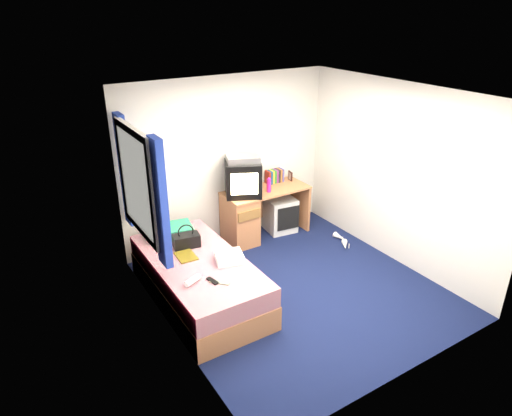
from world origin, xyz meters
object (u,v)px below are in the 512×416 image
crt_tv (243,178)px  colour_swatch_fan (219,282)px  vcr (243,158)px  towel (229,257)px  bed (199,280)px  water_bottle (192,280)px  storage_cube (280,214)px  pillow (170,231)px  magazine (186,256)px  pink_water_bottle (269,186)px  handbag (186,240)px  picture_frame (290,176)px  aerosol_can (261,184)px  remote_control (213,281)px  white_heels (342,241)px  desk (250,214)px

crt_tv → colour_swatch_fan: (-1.20, -1.54, -0.45)m
vcr → towel: vcr is taller
bed → crt_tv: size_ratio=3.10×
water_bottle → storage_cube: bearing=33.7°
pillow → magazine: bearing=-94.7°
bed → pink_water_bottle: 1.88m
handbag → pink_water_bottle: bearing=28.2°
pillow → crt_tv: 1.32m
water_bottle → colour_swatch_fan: water_bottle is taller
towel → handbag: bearing=115.3°
picture_frame → handbag: (-2.08, -0.74, -0.19)m
magazine → colour_swatch_fan: magazine is taller
bed → pillow: size_ratio=3.59×
crt_tv → magazine: bearing=-121.0°
aerosol_can → magazine: aerosol_can is taller
magazine → water_bottle: (-0.17, -0.55, 0.03)m
storage_cube → remote_control: remote_control is taller
towel → colour_swatch_fan: size_ratio=1.39×
magazine → pillow: bearing=85.3°
pink_water_bottle → white_heels: 1.37m
aerosol_can → towel: 1.72m
desk → colour_swatch_fan: size_ratio=5.91×
pillow → handbag: size_ratio=1.61×
picture_frame → remote_control: size_ratio=0.88×
aerosol_can → pillow: bearing=-170.9°
magazine → bed: bearing=-57.9°
towel → white_heels: 2.19m
pillow → storage_cube: bearing=7.6°
vcr → picture_frame: bearing=26.9°
towel → remote_control: bearing=-141.9°
handbag → remote_control: handbag is taller
crt_tv → water_bottle: (-1.45, -1.40, -0.42)m
pillow → white_heels: size_ratio=1.24×
bed → crt_tv: (1.20, 0.99, 0.73)m
towel → remote_control: (-0.36, -0.28, -0.04)m
bed → colour_swatch_fan: (-0.01, -0.55, 0.28)m
desk → handbag: 1.44m
pink_water_bottle → white_heels: size_ratio=0.43×
towel → remote_control: 0.46m
desk → vcr: size_ratio=2.91×
vcr → white_heels: (1.19, -0.86, -1.25)m
desk → picture_frame: bearing=7.7°
bed → towel: size_ratio=6.53×
picture_frame → remote_control: (-2.17, -1.59, -0.27)m
towel → water_bottle: (-0.55, -0.19, -0.02)m
aerosol_can → picture_frame: bearing=10.1°
pink_water_bottle → magazine: pink_water_bottle is taller
desk → towel: desk is taller
desk → handbag: size_ratio=3.76×
bed → remote_control: size_ratio=12.50×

